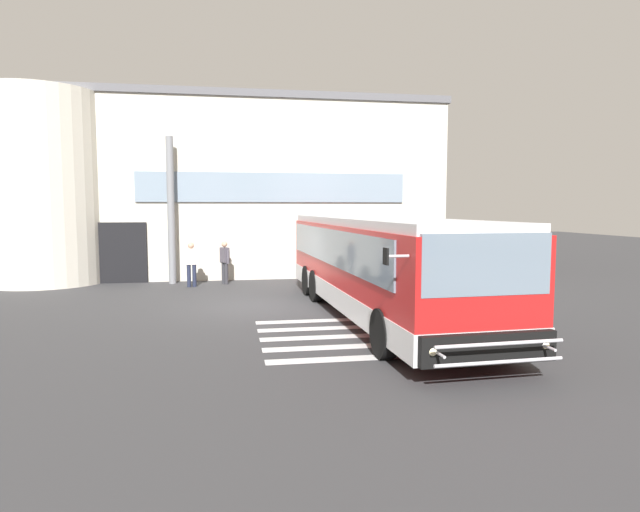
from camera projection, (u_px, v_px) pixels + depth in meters
The scene contains 7 objects.
ground_plane at pixel (258, 306), 16.17m from camera, with size 80.00×90.00×0.02m, color #353538.
bay_paint_stripes at pixel (355, 336), 12.38m from camera, with size 4.40×3.96×0.01m.
terminal_building at pixel (232, 190), 27.04m from camera, with size 18.76×13.80×7.72m.
entry_support_column at pixel (171, 211), 20.71m from camera, with size 0.28×0.28×5.71m, color slate.
bus_main_foreground at pixel (378, 268), 14.54m from camera, with size 3.09×12.19×2.70m.
passenger_near_column at pixel (191, 261), 20.03m from camera, with size 0.59×0.40×1.68m.
passenger_by_doorway at pixel (225, 260), 20.79m from camera, with size 0.39×0.52×1.68m.
Camera 1 is at (-0.84, -16.06, 2.97)m, focal length 29.96 mm.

